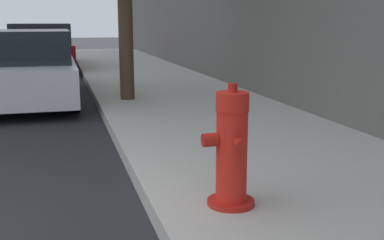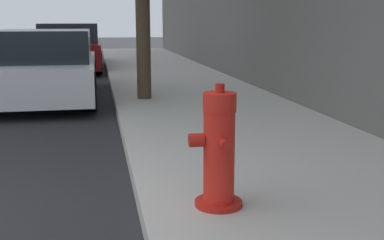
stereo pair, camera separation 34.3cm
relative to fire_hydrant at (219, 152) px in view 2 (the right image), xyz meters
name	(u,v)px [view 2 (the right image)]	position (x,y,z in m)	size (l,w,h in m)	color
sidewalk_slab	(336,211)	(0.88, -0.09, -0.48)	(2.86, 40.00, 0.15)	#B7B2A8
fire_hydrant	(219,152)	(0.00, 0.00, 0.00)	(0.39, 0.39, 0.88)	red
parked_car_near	(46,66)	(-1.74, 6.05, 0.07)	(1.79, 4.26, 1.29)	silver
parked_car_mid	(71,48)	(-1.57, 11.63, 0.11)	(1.77, 4.53, 1.38)	maroon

